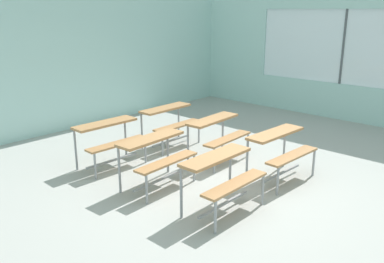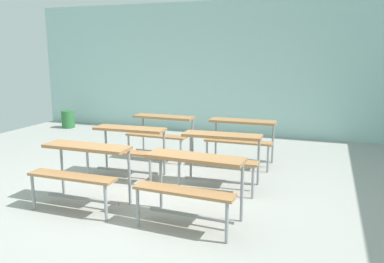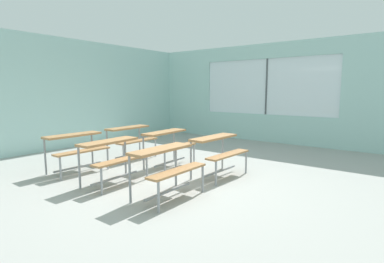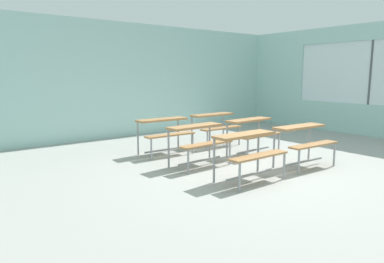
# 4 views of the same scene
# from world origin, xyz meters

# --- Properties ---
(ground) EXTENTS (10.00, 9.00, 0.05)m
(ground) POSITION_xyz_m (0.00, 0.00, -0.03)
(ground) COLOR #9E9E99
(wall_back) EXTENTS (10.00, 0.12, 3.00)m
(wall_back) POSITION_xyz_m (0.00, 4.50, 1.50)
(wall_back) COLOR #A8D1CC
(wall_back) RESTS_ON ground
(desk_bench_r0c0) EXTENTS (1.10, 0.59, 0.74)m
(desk_bench_r0c0) POSITION_xyz_m (-0.58, -0.38, 0.56)
(desk_bench_r0c0) COLOR #A87547
(desk_bench_r0c0) RESTS_ON ground
(desk_bench_r0c1) EXTENTS (1.13, 0.64, 0.74)m
(desk_bench_r0c1) POSITION_xyz_m (0.83, -0.40, 0.56)
(desk_bench_r0c1) COLOR #A87547
(desk_bench_r0c1) RESTS_ON ground
(desk_bench_r1c0) EXTENTS (1.12, 0.64, 0.74)m
(desk_bench_r1c0) POSITION_xyz_m (-0.63, 0.80, 0.56)
(desk_bench_r1c0) COLOR #A87547
(desk_bench_r1c0) RESTS_ON ground
(desk_bench_r1c1) EXTENTS (1.13, 0.64, 0.74)m
(desk_bench_r1c1) POSITION_xyz_m (0.82, 0.82, 0.56)
(desk_bench_r1c1) COLOR #A87547
(desk_bench_r1c1) RESTS_ON ground
(desk_bench_r2c0) EXTENTS (1.11, 0.62, 0.74)m
(desk_bench_r2c0) POSITION_xyz_m (-0.59, 1.98, 0.56)
(desk_bench_r2c0) COLOR #A87547
(desk_bench_r2c0) RESTS_ON ground
(desk_bench_r2c1) EXTENTS (1.11, 0.60, 0.74)m
(desk_bench_r2c1) POSITION_xyz_m (0.84, 2.02, 0.56)
(desk_bench_r2c1) COLOR #A87547
(desk_bench_r2c1) RESTS_ON ground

